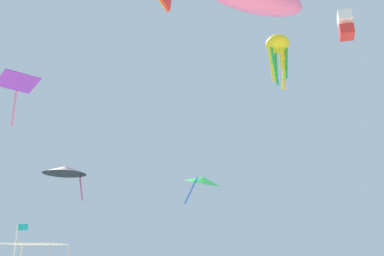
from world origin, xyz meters
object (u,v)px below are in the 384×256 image
at_px(canopy_tent, 35,246).
at_px(kite_octopus_yellow, 278,47).
at_px(kite_delta_green, 203,180).
at_px(banner_flag, 16,251).
at_px(kite_delta_black, 65,170).
at_px(kite_diamond_purple, 17,84).
at_px(kite_box_white, 346,25).

distance_m(canopy_tent, kite_octopus_yellow, 30.26).
xyz_separation_m(kite_delta_green, kite_octopus_yellow, (7.86, -0.25, 13.93)).
xyz_separation_m(canopy_tent, banner_flag, (-1.47, 1.28, -0.23)).
relative_size(banner_flag, kite_octopus_yellow, 0.63).
bearing_deg(kite_delta_black, kite_diamond_purple, 47.09).
bearing_deg(kite_delta_green, banner_flag, -170.78).
bearing_deg(canopy_tent, kite_delta_black, 103.02).
relative_size(kite_octopus_yellow, kite_box_white, 2.25).
distance_m(canopy_tent, kite_delta_black, 19.32).
distance_m(kite_diamond_purple, kite_delta_black, 12.11).
bearing_deg(banner_flag, canopy_tent, -41.00).
relative_size(kite_octopus_yellow, kite_delta_black, 0.97).
bearing_deg(kite_diamond_purple, canopy_tent, -90.87).
xyz_separation_m(banner_flag, kite_box_white, (22.90, 5.95, 18.32)).
relative_size(banner_flag, kite_box_white, 1.42).
height_order(banner_flag, kite_box_white, kite_box_white).
relative_size(canopy_tent, kite_diamond_purple, 0.85).
xyz_separation_m(kite_delta_green, kite_diamond_purple, (-14.44, -8.67, 5.72)).
bearing_deg(kite_octopus_yellow, kite_box_white, 21.07).
relative_size(kite_delta_green, kite_delta_black, 0.83).
distance_m(kite_delta_green, kite_octopus_yellow, 16.00).
height_order(kite_octopus_yellow, kite_diamond_purple, kite_octopus_yellow).
relative_size(kite_delta_green, kite_diamond_purple, 1.32).
distance_m(canopy_tent, banner_flag, 1.97).
xyz_separation_m(banner_flag, kite_diamond_purple, (-3.37, 4.79, 12.05)).
xyz_separation_m(kite_octopus_yellow, kite_delta_black, (-21.47, 2.87, -12.53)).
bearing_deg(kite_box_white, banner_flag, -149.13).
distance_m(banner_flag, kite_box_white, 29.92).
distance_m(kite_octopus_yellow, kite_box_white, 8.50).
bearing_deg(canopy_tent, kite_diamond_purple, 128.60).
relative_size(canopy_tent, kite_octopus_yellow, 0.55).
distance_m(kite_octopus_yellow, kite_diamond_purple, 25.21).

